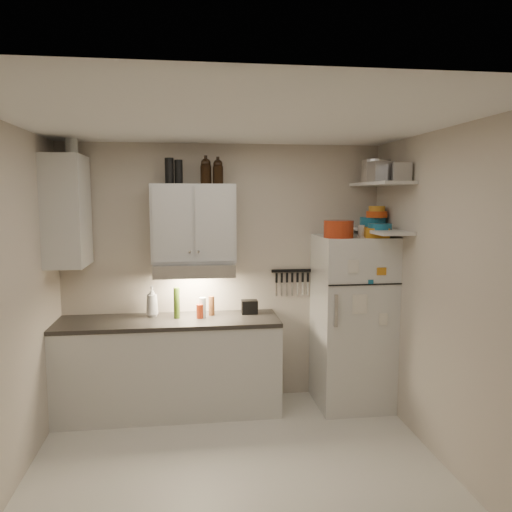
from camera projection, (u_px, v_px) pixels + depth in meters
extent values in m
cube|color=silver|center=(239.00, 477.00, 3.75)|extent=(3.20, 3.00, 0.02)
cube|color=white|center=(237.00, 119.00, 3.43)|extent=(3.20, 3.00, 0.02)
cube|color=beige|center=(224.00, 274.00, 5.07)|extent=(3.20, 0.02, 2.60)
cube|color=beige|center=(2.00, 313.00, 3.38)|extent=(0.02, 3.00, 2.60)
cube|color=beige|center=(448.00, 300.00, 3.80)|extent=(0.02, 3.00, 2.60)
cube|color=silver|center=(170.00, 368.00, 4.80)|extent=(2.10, 0.60, 0.88)
cube|color=#2D2A27|center=(169.00, 321.00, 4.74)|extent=(2.10, 0.62, 0.04)
cube|color=silver|center=(193.00, 223.00, 4.80)|extent=(0.80, 0.33, 0.75)
cube|color=silver|center=(67.00, 211.00, 4.50)|extent=(0.33, 0.55, 1.00)
cube|color=silver|center=(194.00, 269.00, 4.79)|extent=(0.76, 0.46, 0.12)
cube|color=silver|center=(352.00, 321.00, 4.95)|extent=(0.70, 0.68, 1.70)
cube|color=silver|center=(381.00, 184.00, 4.68)|extent=(0.30, 0.95, 0.03)
cube|color=silver|center=(379.00, 231.00, 4.73)|extent=(0.30, 0.95, 0.03)
cube|color=black|center=(292.00, 271.00, 5.14)|extent=(0.42, 0.02, 0.03)
cylinder|color=#9C2D12|center=(339.00, 229.00, 4.64)|extent=(0.35, 0.35, 0.16)
cube|color=orange|center=(376.00, 232.00, 4.70)|extent=(0.26, 0.30, 0.09)
cylinder|color=silver|center=(361.00, 231.00, 4.75)|extent=(0.07, 0.07, 0.11)
cylinder|color=silver|center=(377.00, 171.00, 4.93)|extent=(0.32, 0.32, 0.23)
cube|color=#AAAAAD|center=(380.00, 172.00, 4.58)|extent=(0.20, 0.19, 0.19)
cube|color=#AAAAAD|center=(402.00, 172.00, 4.39)|extent=(0.20, 0.20, 0.16)
cylinder|color=#186284|center=(373.00, 222.00, 4.94)|extent=(0.25, 0.25, 0.10)
cylinder|color=#D84714|center=(377.00, 214.00, 4.87)|extent=(0.20, 0.20, 0.06)
cylinder|color=orange|center=(377.00, 209.00, 4.87)|extent=(0.16, 0.16, 0.05)
cylinder|color=#186284|center=(380.00, 227.00, 4.65)|extent=(0.25, 0.25, 0.05)
cylinder|color=black|center=(179.00, 172.00, 4.68)|extent=(0.08, 0.08, 0.22)
cylinder|color=black|center=(169.00, 171.00, 4.66)|extent=(0.10, 0.10, 0.24)
cylinder|color=silver|center=(71.00, 147.00, 4.47)|extent=(0.13, 0.13, 0.15)
imported|color=silver|center=(152.00, 300.00, 4.84)|extent=(0.14, 0.14, 0.33)
cylinder|color=brown|center=(212.00, 306.00, 4.89)|extent=(0.07, 0.07, 0.19)
cylinder|color=#3B5816|center=(177.00, 303.00, 4.77)|extent=(0.06, 0.06, 0.30)
cylinder|color=black|center=(177.00, 302.00, 4.86)|extent=(0.07, 0.07, 0.27)
cylinder|color=silver|center=(203.00, 308.00, 4.80)|extent=(0.07, 0.07, 0.20)
cylinder|color=#9C2D12|center=(200.00, 311.00, 4.77)|extent=(0.07, 0.07, 0.14)
cube|color=black|center=(249.00, 307.00, 4.96)|extent=(0.16, 0.11, 0.14)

